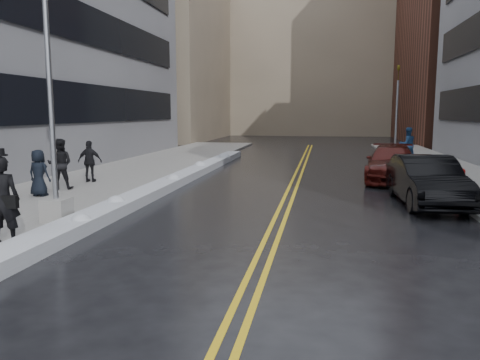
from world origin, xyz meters
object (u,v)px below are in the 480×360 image
at_px(pedestrian_east, 407,144).
at_px(pedestrian_b, 60,164).
at_px(car_maroon, 392,164).
at_px(car_black, 426,181).
at_px(lamppost, 52,131).
at_px(pedestrian_d, 90,161).
at_px(traffic_signal, 397,107).
at_px(pedestrian_c, 39,173).
at_px(pedestrian_fedora, 3,200).
at_px(fire_hydrant, 462,177).

bearing_deg(pedestrian_east, pedestrian_b, 26.54).
relative_size(pedestrian_b, car_maroon, 0.35).
distance_m(pedestrian_east, car_black, 13.10).
xyz_separation_m(lamppost, pedestrian_east, (11.89, 17.76, -1.38)).
relative_size(pedestrian_d, car_black, 0.35).
distance_m(lamppost, traffic_signal, 24.98).
xyz_separation_m(pedestrian_c, car_black, (13.00, 1.44, -0.15)).
bearing_deg(car_black, pedestrian_b, 176.28).
xyz_separation_m(pedestrian_c, car_maroon, (12.67, 6.93, -0.17)).
xyz_separation_m(pedestrian_fedora, pedestrian_d, (-2.66, 8.96, -0.11)).
relative_size(traffic_signal, pedestrian_b, 3.15).
distance_m(pedestrian_d, pedestrian_east, 18.17).
bearing_deg(pedestrian_d, pedestrian_east, -149.05).
xyz_separation_m(pedestrian_b, pedestrian_c, (0.09, -1.50, -0.15)).
distance_m(traffic_signal, car_maroon, 12.17).
relative_size(traffic_signal, pedestrian_d, 3.49).
bearing_deg(lamppost, pedestrian_fedora, -87.42).
bearing_deg(car_maroon, pedestrian_fedora, -120.68).
xyz_separation_m(traffic_signal, car_maroon, (-1.79, -11.75, -2.62)).
bearing_deg(pedestrian_c, car_maroon, -145.06).
xyz_separation_m(pedestrian_d, car_maroon, (12.57, 3.51, -0.23)).
bearing_deg(pedestrian_b, traffic_signal, -146.91).
distance_m(pedestrian_b, pedestrian_d, 1.94).
height_order(pedestrian_fedora, pedestrian_east, pedestrian_east).
relative_size(traffic_signal, car_maroon, 1.11).
xyz_separation_m(pedestrian_fedora, car_black, (10.23, 6.98, -0.31)).
distance_m(pedestrian_d, car_maroon, 13.05).
relative_size(pedestrian_c, pedestrian_east, 0.80).
bearing_deg(car_black, pedestrian_d, 167.78).
relative_size(traffic_signal, pedestrian_fedora, 3.09).
xyz_separation_m(pedestrian_b, car_black, (13.09, -0.05, -0.29)).
height_order(lamppost, fire_hydrant, lamppost).
relative_size(pedestrian_east, car_maroon, 0.37).
distance_m(lamppost, pedestrian_d, 7.37).
bearing_deg(pedestrian_fedora, car_black, -165.04).
distance_m(pedestrian_fedora, pedestrian_d, 9.34).
distance_m(pedestrian_b, pedestrian_east, 19.55).
bearing_deg(car_maroon, pedestrian_d, -156.59).
bearing_deg(traffic_signal, pedestrian_c, -127.75).
bearing_deg(pedestrian_d, lamppost, 104.40).
height_order(traffic_signal, pedestrian_c, traffic_signal).
distance_m(traffic_signal, pedestrian_d, 21.09).
bearing_deg(car_maroon, pedestrian_east, 83.72).
distance_m(traffic_signal, car_black, 17.50).
xyz_separation_m(traffic_signal, pedestrian_c, (-14.46, -18.68, -2.45)).
height_order(pedestrian_east, car_maroon, pedestrian_east).
xyz_separation_m(pedestrian_fedora, pedestrian_b, (-2.86, 7.03, -0.02)).
distance_m(traffic_signal, pedestrian_fedora, 26.99).
bearing_deg(lamppost, traffic_signal, 61.79).
xyz_separation_m(pedestrian_d, car_black, (12.89, -1.98, -0.20)).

